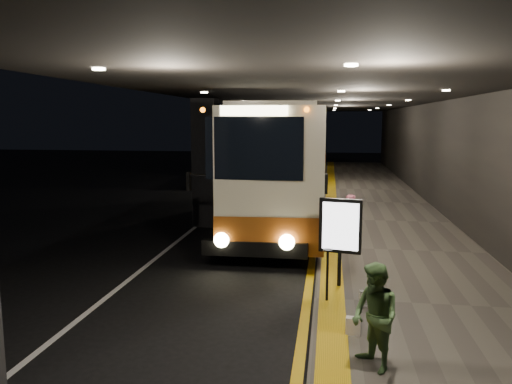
# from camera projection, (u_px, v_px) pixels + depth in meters

# --- Properties ---
(ground) EXTENTS (90.00, 90.00, 0.00)m
(ground) POSITION_uv_depth(u_px,v_px,m) (225.00, 257.00, 13.44)
(ground) COLOR black
(lane_line_white) EXTENTS (0.12, 50.00, 0.01)m
(lane_line_white) POSITION_uv_depth(u_px,v_px,m) (205.00, 219.00, 18.60)
(lane_line_white) COLOR silver
(lane_line_white) RESTS_ON ground
(kerb_stripe_yellow) EXTENTS (0.18, 50.00, 0.01)m
(kerb_stripe_yellow) POSITION_uv_depth(u_px,v_px,m) (317.00, 222.00, 18.00)
(kerb_stripe_yellow) COLOR gold
(kerb_stripe_yellow) RESTS_ON ground
(sidewalk) EXTENTS (4.50, 50.00, 0.15)m
(sidewalk) POSITION_uv_depth(u_px,v_px,m) (385.00, 223.00, 17.64)
(sidewalk) COLOR #514C44
(sidewalk) RESTS_ON ground
(tactile_strip) EXTENTS (0.50, 50.00, 0.01)m
(tactile_strip) POSITION_uv_depth(u_px,v_px,m) (331.00, 219.00, 17.91)
(tactile_strip) COLOR gold
(tactile_strip) RESTS_ON sidewalk
(terminal_wall) EXTENTS (0.10, 50.00, 6.00)m
(terminal_wall) POSITION_uv_depth(u_px,v_px,m) (457.00, 140.00, 16.90)
(terminal_wall) COLOR black
(terminal_wall) RESTS_ON ground
(support_columns) EXTENTS (0.80, 24.80, 4.40)m
(support_columns) POSITION_uv_depth(u_px,v_px,m) (206.00, 163.00, 17.26)
(support_columns) COLOR black
(support_columns) RESTS_ON ground
(canopy) EXTENTS (9.00, 50.00, 0.40)m
(canopy) POSITION_uv_depth(u_px,v_px,m) (324.00, 93.00, 17.32)
(canopy) COLOR black
(canopy) RESTS_ON support_columns
(coach_main) EXTENTS (3.34, 12.97, 4.01)m
(coach_main) POSITION_uv_depth(u_px,v_px,m) (280.00, 169.00, 18.02)
(coach_main) COLOR beige
(coach_main) RESTS_ON ground
(coach_second) EXTENTS (2.52, 11.57, 3.63)m
(coach_second) POSITION_uv_depth(u_px,v_px,m) (302.00, 150.00, 32.20)
(coach_second) COLOR beige
(coach_second) RESTS_ON ground
(coach_third) EXTENTS (2.70, 11.15, 3.48)m
(coach_third) POSITION_uv_depth(u_px,v_px,m) (311.00, 143.00, 43.79)
(coach_third) COLOR beige
(coach_third) RESTS_ON ground
(passenger_boarding) EXTENTS (0.41, 0.58, 1.50)m
(passenger_boarding) POSITION_uv_depth(u_px,v_px,m) (352.00, 221.00, 13.74)
(passenger_boarding) COLOR #A64D64
(passenger_boarding) RESTS_ON sidewalk
(passenger_waiting_green) EXTENTS (0.78, 0.88, 1.54)m
(passenger_waiting_green) POSITION_uv_depth(u_px,v_px,m) (375.00, 317.00, 7.01)
(passenger_waiting_green) COLOR #4A6F3E
(passenger_waiting_green) RESTS_ON sidewalk
(bag_polka) EXTENTS (0.27, 0.15, 0.31)m
(bag_polka) POSITION_uv_depth(u_px,v_px,m) (367.00, 299.00, 9.47)
(bag_polka) COLOR black
(bag_polka) RESTS_ON sidewalk
(bag_plain) EXTENTS (0.25, 0.17, 0.29)m
(bag_plain) POSITION_uv_depth(u_px,v_px,m) (353.00, 326.00, 8.23)
(bag_plain) COLOR silver
(bag_plain) RESTS_ON sidewalk
(info_sign) EXTENTS (0.90, 0.27, 1.89)m
(info_sign) POSITION_uv_depth(u_px,v_px,m) (340.00, 228.00, 10.48)
(info_sign) COLOR black
(info_sign) RESTS_ON sidewalk
(stanchion_post) EXTENTS (0.05, 0.05, 1.02)m
(stanchion_post) POSITION_uv_depth(u_px,v_px,m) (327.00, 276.00, 9.72)
(stanchion_post) COLOR black
(stanchion_post) RESTS_ON sidewalk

